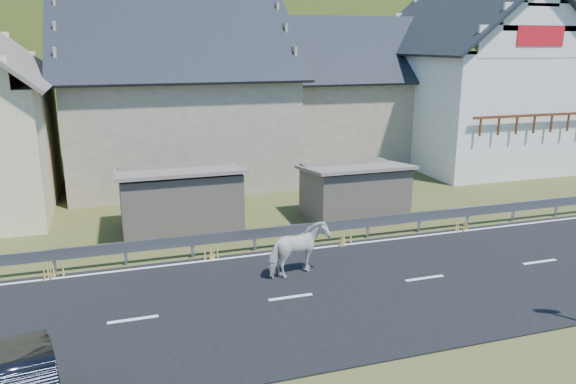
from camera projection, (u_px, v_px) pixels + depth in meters
name	position (u px, v px, depth m)	size (l,w,h in m)	color
ground	(290.00, 299.00, 14.72)	(160.00, 160.00, 0.00)	#393D19
road	(290.00, 298.00, 14.71)	(60.00, 7.00, 0.04)	black
lane_markings	(290.00, 297.00, 14.70)	(60.00, 6.60, 0.01)	silver
guardrail	(255.00, 234.00, 17.96)	(28.10, 0.09, 0.75)	#93969B
shed_left	(180.00, 201.00, 19.82)	(4.30, 3.30, 2.40)	#65574C
shed_right	(354.00, 192.00, 21.31)	(3.80, 2.90, 2.20)	#65574C
house_stone_a	(174.00, 83.00, 27.02)	(10.80, 9.80, 8.90)	tan
house_stone_b	(348.00, 84.00, 31.93)	(9.80, 8.80, 8.10)	tan
house_white	(471.00, 70.00, 30.74)	(8.80, 10.80, 9.70)	white
mountain	(137.00, 125.00, 186.87)	(440.00, 280.00, 260.00)	#263E0F
horse	(299.00, 250.00, 15.95)	(1.80, 0.82, 1.52)	silver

